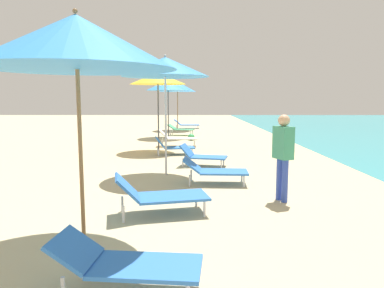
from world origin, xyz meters
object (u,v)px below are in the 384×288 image
(lounger_fourth_shoreside, at_px, (201,155))
(person_walking_mid, at_px, (282,149))
(lounger_fifth_inland, at_px, (173,146))
(lounger_third_shoreside, at_px, (158,194))
(umbrella_fifth, at_px, (157,79))
(lounger_sixth_shoreside, at_px, (180,129))
(umbrella_fourth, at_px, (164,67))
(beach_ball, at_px, (190,137))
(lounger_third_inland, at_px, (124,262))
(umbrella_farthest, at_px, (176,87))
(umbrella_third, at_px, (75,42))
(lounger_fourth_inland, at_px, (213,170))
(umbrella_sixth, at_px, (167,85))
(lounger_fifth_shoreside, at_px, (176,137))
(lounger_farthest_shoreside, at_px, (185,124))

(lounger_fourth_shoreside, xyz_separation_m, person_walking_mid, (1.34, -3.35, 0.64))
(lounger_fifth_inland, bearing_deg, lounger_third_shoreside, -97.46)
(umbrella_fifth, xyz_separation_m, person_walking_mid, (2.80, -6.30, -1.58))
(lounger_sixth_shoreside, bearing_deg, umbrella_fourth, -79.16)
(lounger_third_shoreside, bearing_deg, beach_ball, 74.60)
(lounger_third_inland, xyz_separation_m, umbrella_fifth, (-0.56, 9.41, 2.21))
(lounger_sixth_shoreside, xyz_separation_m, umbrella_farthest, (-0.26, 2.92, 2.19))
(umbrella_farthest, height_order, beach_ball, umbrella_farthest)
(umbrella_third, height_order, umbrella_fifth, umbrella_third)
(lounger_fourth_inland, distance_m, beach_ball, 8.16)
(umbrella_farthest, height_order, person_walking_mid, umbrella_farthest)
(umbrella_fifth, bearing_deg, umbrella_sixth, 89.18)
(umbrella_fifth, relative_size, lounger_fifth_shoreside, 1.88)
(lounger_farthest_shoreside, xyz_separation_m, beach_ball, (0.32, -6.37, -0.11))
(lounger_third_shoreside, height_order, lounger_fifth_inland, lounger_third_shoreside)
(umbrella_farthest, xyz_separation_m, person_walking_mid, (2.45, -14.57, -1.57))
(beach_ball, bearing_deg, lounger_fifth_inland, -98.07)
(lounger_third_shoreside, bearing_deg, lounger_fifth_shoreside, 77.77)
(lounger_third_shoreside, relative_size, umbrella_fifth, 0.56)
(lounger_third_inland, height_order, person_walking_mid, person_walking_mid)
(person_walking_mid, bearing_deg, umbrella_fifth, 92.84)
(umbrella_fourth, bearing_deg, person_walking_mid, -44.86)
(lounger_fifth_shoreside, relative_size, umbrella_farthest, 0.52)
(umbrella_sixth, relative_size, umbrella_farthest, 0.96)
(umbrella_fourth, bearing_deg, lounger_farthest_shoreside, 88.85)
(umbrella_fifth, bearing_deg, umbrella_farthest, 87.59)
(lounger_fourth_inland, relative_size, beach_ball, 4.78)
(lounger_third_inland, distance_m, umbrella_fourth, 5.79)
(umbrella_sixth, height_order, lounger_sixth_shoreside, umbrella_sixth)
(umbrella_farthest, bearing_deg, umbrella_sixth, -94.17)
(umbrella_sixth, relative_size, beach_ball, 9.28)
(umbrella_third, height_order, lounger_fourth_shoreside, umbrella_third)
(lounger_third_shoreside, distance_m, lounger_sixth_shoreside, 12.40)
(lounger_third_shoreside, height_order, umbrella_sixth, umbrella_sixth)
(lounger_sixth_shoreside, height_order, person_walking_mid, person_walking_mid)
(lounger_fifth_shoreside, bearing_deg, lounger_fourth_shoreside, -79.04)
(umbrella_fifth, height_order, lounger_farthest_shoreside, umbrella_fifth)
(umbrella_fifth, xyz_separation_m, lounger_farthest_shoreside, (0.83, 9.50, -2.26))
(lounger_fourth_shoreside, relative_size, lounger_farthest_shoreside, 0.85)
(lounger_sixth_shoreside, relative_size, person_walking_mid, 0.89)
(lounger_fifth_inland, distance_m, person_walking_mid, 5.86)
(umbrella_sixth, bearing_deg, umbrella_third, -91.11)
(umbrella_fifth, xyz_separation_m, umbrella_farthest, (0.35, 8.26, -0.01))
(umbrella_sixth, relative_size, lounger_farthest_shoreside, 1.74)
(umbrella_third, xyz_separation_m, lounger_third_shoreside, (0.84, 1.21, -2.17))
(lounger_farthest_shoreside, bearing_deg, lounger_fifth_inland, -91.59)
(umbrella_fourth, bearing_deg, lounger_sixth_shoreside, 89.66)
(lounger_fifth_inland, bearing_deg, umbrella_farthest, 83.15)
(lounger_fourth_inland, xyz_separation_m, beach_ball, (-0.51, 8.14, -0.16))
(lounger_third_shoreside, xyz_separation_m, lounger_fourth_inland, (1.00, 2.04, -0.02))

